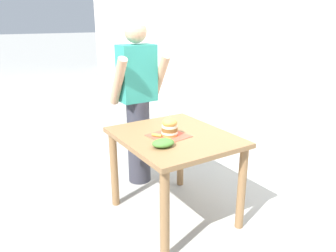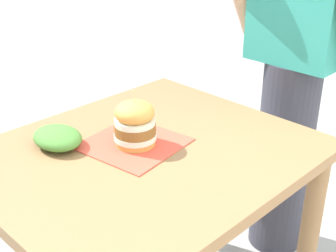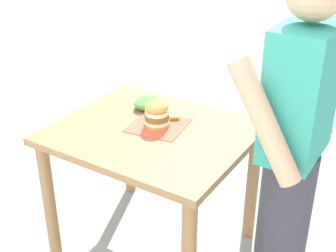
{
  "view_description": "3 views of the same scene",
  "coord_description": "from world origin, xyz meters",
  "px_view_note": "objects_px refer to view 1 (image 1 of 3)",
  "views": [
    {
      "loc": [
        -1.42,
        -2.16,
        1.7
      ],
      "look_at": [
        0.0,
        0.1,
        0.82
      ],
      "focal_mm": 35.0,
      "sensor_mm": 36.0,
      "label": 1
    },
    {
      "loc": [
        0.96,
        -0.87,
        1.48
      ],
      "look_at": [
        0.0,
        0.1,
        0.82
      ],
      "focal_mm": 50.0,
      "sensor_mm": 36.0,
      "label": 2
    },
    {
      "loc": [
        1.82,
        1.24,
        1.92
      ],
      "look_at": [
        0.0,
        0.1,
        0.82
      ],
      "focal_mm": 50.0,
      "sensor_mm": 36.0,
      "label": 3
    }
  ],
  "objects_px": {
    "sandwich": "(170,127)",
    "diner_across_table": "(138,102)",
    "side_salad": "(163,143)",
    "pickle_spear": "(157,135)",
    "parked_car_near_curb": "(171,46)",
    "patio_table": "(174,149)"
  },
  "relations": [
    {
      "from": "diner_across_table",
      "to": "sandwich",
      "type": "bearing_deg",
      "value": -97.52
    },
    {
      "from": "pickle_spear",
      "to": "sandwich",
      "type": "bearing_deg",
      "value": -16.65
    },
    {
      "from": "diner_across_table",
      "to": "parked_car_near_curb",
      "type": "bearing_deg",
      "value": 55.29
    },
    {
      "from": "diner_across_table",
      "to": "parked_car_near_curb",
      "type": "relative_size",
      "value": 0.4
    },
    {
      "from": "parked_car_near_curb",
      "to": "sandwich",
      "type": "bearing_deg",
      "value": -122.68
    },
    {
      "from": "pickle_spear",
      "to": "side_salad",
      "type": "xyz_separation_m",
      "value": [
        -0.07,
        -0.21,
        0.01
      ]
    },
    {
      "from": "sandwich",
      "to": "diner_across_table",
      "type": "relative_size",
      "value": 0.11
    },
    {
      "from": "sandwich",
      "to": "diner_across_table",
      "type": "height_order",
      "value": "diner_across_table"
    },
    {
      "from": "patio_table",
      "to": "sandwich",
      "type": "bearing_deg",
      "value": -179.67
    },
    {
      "from": "pickle_spear",
      "to": "diner_across_table",
      "type": "bearing_deg",
      "value": 74.31
    },
    {
      "from": "parked_car_near_curb",
      "to": "diner_across_table",
      "type": "bearing_deg",
      "value": -124.71
    },
    {
      "from": "sandwich",
      "to": "pickle_spear",
      "type": "height_order",
      "value": "sandwich"
    },
    {
      "from": "diner_across_table",
      "to": "side_salad",
      "type": "bearing_deg",
      "value": -106.03
    },
    {
      "from": "patio_table",
      "to": "side_salad",
      "type": "height_order",
      "value": "side_salad"
    },
    {
      "from": "side_salad",
      "to": "pickle_spear",
      "type": "bearing_deg",
      "value": 72.78
    },
    {
      "from": "diner_across_table",
      "to": "parked_car_near_curb",
      "type": "xyz_separation_m",
      "value": [
        5.28,
        7.63,
        -0.16
      ]
    },
    {
      "from": "pickle_spear",
      "to": "parked_car_near_curb",
      "type": "height_order",
      "value": "parked_car_near_curb"
    },
    {
      "from": "sandwich",
      "to": "pickle_spear",
      "type": "bearing_deg",
      "value": 163.35
    },
    {
      "from": "pickle_spear",
      "to": "parked_car_near_curb",
      "type": "distance_m",
      "value": 10.0
    },
    {
      "from": "patio_table",
      "to": "diner_across_table",
      "type": "xyz_separation_m",
      "value": [
        0.05,
        0.77,
        0.24
      ]
    },
    {
      "from": "diner_across_table",
      "to": "pickle_spear",
      "type": "bearing_deg",
      "value": -105.69
    },
    {
      "from": "sandwich",
      "to": "parked_car_near_curb",
      "type": "bearing_deg",
      "value": 57.32
    }
  ]
}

